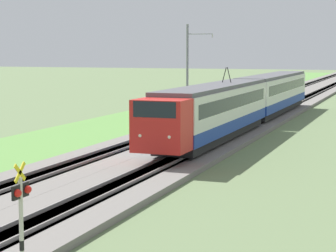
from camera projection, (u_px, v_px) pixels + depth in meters
The scene contains 8 objects.
ballast_main at pixel (230, 112), 64.46m from camera, with size 240.00×4.40×0.30m.
ballast_adjacent at pixel (274, 114), 62.95m from camera, with size 240.00×4.40×0.30m.
track_main at pixel (230, 112), 64.46m from camera, with size 240.00×1.57×0.45m.
track_adjacent at pixel (274, 114), 62.95m from camera, with size 240.00×1.57×0.45m.
grass_verge at pixel (175, 112), 66.42m from camera, with size 240.00×9.29×0.12m.
passenger_train at pixel (249, 99), 52.60m from camera, with size 41.38×2.92×5.08m.
crossing_signal_far at pixel (22, 217), 16.25m from camera, with size 0.70×0.23×3.52m.
catenary_mast_mid at pixel (188, 70), 60.57m from camera, with size 0.22×2.56×8.64m.
Camera 1 is at (-12.36, -16.38, 6.27)m, focal length 70.00 mm.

